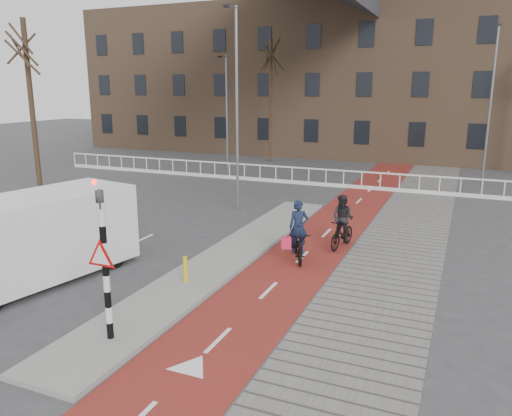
% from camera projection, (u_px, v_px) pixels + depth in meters
% --- Properties ---
extents(ground, '(120.00, 120.00, 0.00)m').
position_uv_depth(ground, '(183.00, 311.00, 12.41)').
color(ground, '#38383A').
rests_on(ground, ground).
extents(bike_lane, '(2.50, 60.00, 0.01)m').
position_uv_depth(bike_lane, '(339.00, 220.00, 20.78)').
color(bike_lane, maroon).
rests_on(bike_lane, ground).
extents(sidewalk, '(3.00, 60.00, 0.01)m').
position_uv_depth(sidewalk, '(409.00, 228.00, 19.71)').
color(sidewalk, slate).
rests_on(sidewalk, ground).
extents(curb_island, '(1.80, 16.00, 0.12)m').
position_uv_depth(curb_island, '(228.00, 256.00, 16.24)').
color(curb_island, gray).
rests_on(curb_island, ground).
extents(traffic_signal, '(0.80, 0.80, 3.68)m').
position_uv_depth(traffic_signal, '(104.00, 256.00, 10.36)').
color(traffic_signal, black).
rests_on(traffic_signal, curb_island).
extents(bollard, '(0.12, 0.12, 0.73)m').
position_uv_depth(bollard, '(185.00, 269.00, 13.86)').
color(bollard, '#E0B90C').
rests_on(bollard, curb_island).
extents(cyclist_near, '(1.37, 1.96, 1.94)m').
position_uv_depth(cyclist_near, '(298.00, 240.00, 15.89)').
color(cyclist_near, black).
rests_on(cyclist_near, bike_lane).
extents(cyclist_far, '(0.89, 1.77, 1.85)m').
position_uv_depth(cyclist_far, '(342.00, 226.00, 17.07)').
color(cyclist_far, black).
rests_on(cyclist_far, bike_lane).
extents(van, '(3.37, 6.07, 2.46)m').
position_uv_depth(van, '(33.00, 237.00, 14.03)').
color(van, silver).
rests_on(van, ground).
extents(railing, '(28.00, 0.10, 0.99)m').
position_uv_depth(railing, '(260.00, 176.00, 29.44)').
color(railing, silver).
rests_on(railing, ground).
extents(townhouse_row, '(46.00, 10.00, 15.90)m').
position_uv_depth(townhouse_row, '(354.00, 57.00, 40.32)').
color(townhouse_row, '#7F6047').
rests_on(townhouse_row, ground).
extents(tree_left, '(0.24, 0.24, 8.46)m').
position_uv_depth(tree_left, '(32.00, 113.00, 23.38)').
color(tree_left, black).
rests_on(tree_left, ground).
extents(tree_mid, '(0.24, 0.24, 8.74)m').
position_uv_depth(tree_mid, '(270.00, 102.00, 36.40)').
color(tree_mid, black).
rests_on(tree_mid, ground).
extents(streetlight_near, '(0.12, 0.12, 8.73)m').
position_uv_depth(streetlight_near, '(237.00, 112.00, 21.76)').
color(streetlight_near, slate).
rests_on(streetlight_near, ground).
extents(streetlight_left, '(0.12, 0.12, 7.46)m').
position_uv_depth(streetlight_left, '(227.00, 113.00, 33.61)').
color(streetlight_left, slate).
rests_on(streetlight_left, ground).
extents(streetlight_right, '(0.12, 0.12, 8.79)m').
position_uv_depth(streetlight_right, '(490.00, 106.00, 28.11)').
color(streetlight_right, slate).
rests_on(streetlight_right, ground).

